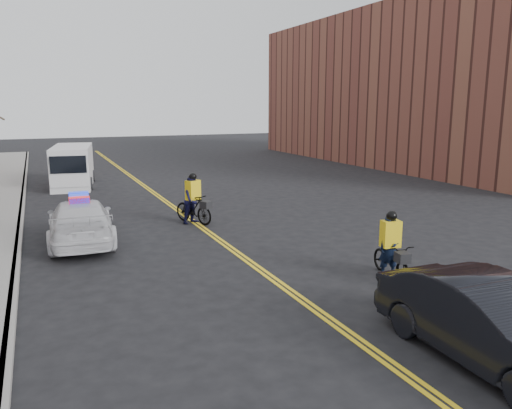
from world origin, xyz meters
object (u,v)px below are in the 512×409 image
object	(u,v)px
dark_sedan	(491,323)
cyclist_far	(193,204)
cyclist_near	(390,255)
cargo_van	(73,167)
police_cruiser	(81,221)

from	to	relation	value
dark_sedan	cyclist_far	xyz separation A→B (m)	(-1.60, 11.98, 0.02)
dark_sedan	cyclist_near	bearing A→B (deg)	74.95
cargo_van	cyclist_near	bearing A→B (deg)	-63.29
cargo_van	cyclist_far	size ratio (longest dim) A/B	2.81
cyclist_far	police_cruiser	bearing A→B (deg)	169.62
police_cruiser	dark_sedan	world-z (taller)	police_cruiser
police_cruiser	cyclist_far	size ratio (longest dim) A/B	2.56
cyclist_near	police_cruiser	bearing A→B (deg)	145.93
cargo_van	cyclist_far	distance (m)	11.48
police_cruiser	cyclist_near	world-z (taller)	cyclist_near
cargo_van	police_cruiser	bearing A→B (deg)	-84.69
cargo_van	cyclist_far	world-z (taller)	cargo_van
police_cruiser	cyclist_far	world-z (taller)	cyclist_far
police_cruiser	cyclist_far	distance (m)	4.23
police_cruiser	cyclist_near	distance (m)	9.59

